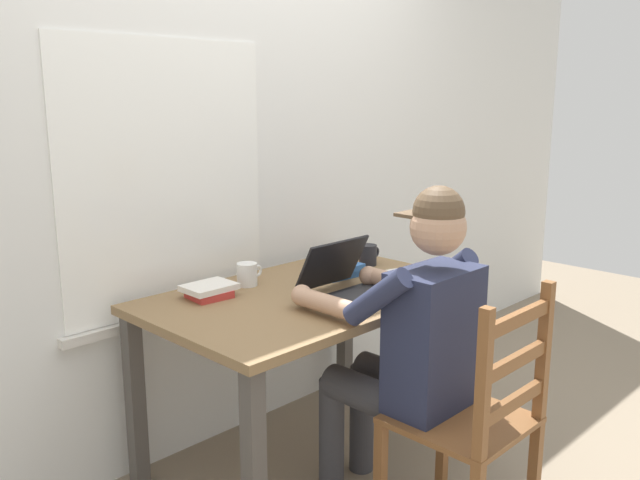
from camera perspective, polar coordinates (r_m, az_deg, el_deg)
The scene contains 13 objects.
ground_plane at distance 3.00m, azimuth -0.80°, elevation -18.36°, with size 8.00×8.00×0.00m, color gray.
back_wall at distance 2.95m, azimuth -7.68°, elevation 7.66°, with size 6.00×0.08×2.60m.
desk at distance 2.72m, azimuth -0.85°, elevation -6.44°, with size 1.31×0.82×0.75m.
seated_person at distance 2.43m, azimuth 7.62°, elevation -8.23°, with size 0.50×0.60×1.24m.
wooden_chair at distance 2.38m, azimuth 13.03°, elevation -14.87°, with size 0.42×0.42×0.93m.
laptop at distance 2.63m, azimuth 2.59°, elevation -3.74°, with size 0.33×0.33×0.21m.
computer_mouse at distance 2.78m, azimuth 7.28°, elevation -3.62°, with size 0.06×0.10×0.03m, color black.
coffee_mug_white at distance 2.79m, azimuth -6.20°, elevation -2.92°, with size 0.12×0.08×0.09m.
coffee_mug_dark at distance 3.10m, azimuth 4.14°, elevation -1.27°, with size 0.12×0.08×0.10m.
book_stack_main at distance 2.65m, azimuth -9.44°, elevation -4.27°, with size 0.19×0.16×0.05m.
book_stack_side at distance 2.91m, azimuth 1.92°, elevation -2.66°, with size 0.20×0.13×0.05m.
paper_pile_near_laptop at distance 2.97m, azimuth 8.03°, elevation -2.81°, with size 0.20×0.16×0.02m, color white.
landscape_photo_print at distance 3.18m, azimuth 1.44°, elevation -1.81°, with size 0.13×0.09×0.00m, color #C63D33.
Camera 1 is at (-1.81, -1.84, 1.53)m, focal length 37.51 mm.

